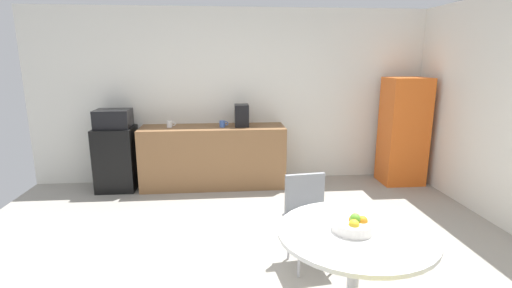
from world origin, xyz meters
name	(u,v)px	position (x,y,z in m)	size (l,w,h in m)	color
wall_back	(232,97)	(0.00, 3.00, 1.30)	(6.00, 0.10, 2.60)	white
counter_block	(213,157)	(-0.30, 2.65, 0.45)	(2.09, 0.60, 0.90)	brown
mini_fridge	(117,159)	(-1.70, 2.65, 0.45)	(0.54, 0.54, 0.91)	black
microwave	(113,119)	(-1.70, 2.65, 1.04)	(0.48, 0.38, 0.26)	black
locker_cabinet	(403,131)	(2.55, 2.55, 0.80)	(0.60, 0.50, 1.60)	orange
round_table	(355,251)	(0.71, -0.51, 0.61)	(1.05, 1.05, 0.76)	silver
chair_gray	(308,209)	(0.60, 0.43, 0.52)	(0.47, 0.47, 0.83)	silver
fruit_bowl	(354,225)	(0.69, -0.51, 0.80)	(0.27, 0.27, 0.13)	silver
mug_white	(223,124)	(-0.16, 2.61, 0.95)	(0.13, 0.08, 0.09)	#3F66BF
mug_green	(170,124)	(-0.92, 2.66, 0.95)	(0.13, 0.08, 0.09)	white
coffee_maker	(242,115)	(0.12, 2.65, 1.06)	(0.20, 0.24, 0.32)	black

